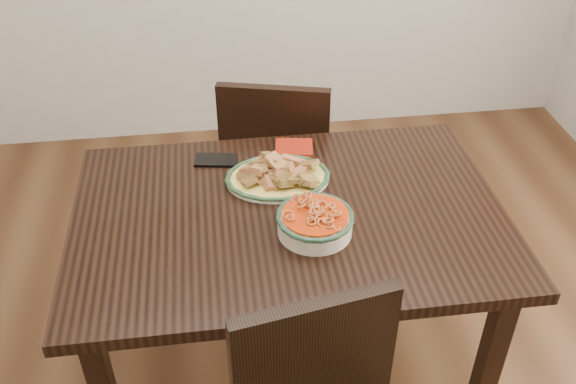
{
  "coord_description": "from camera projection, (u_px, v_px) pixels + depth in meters",
  "views": [
    {
      "loc": [
        -0.31,
        -1.54,
        1.96
      ],
      "look_at": [
        -0.1,
        -0.0,
        0.81
      ],
      "focal_mm": 40.0,
      "sensor_mm": 36.0,
      "label": 1
    }
  ],
  "objects": [
    {
      "name": "smartphone",
      "position": [
        216.0,
        160.0,
        2.17
      ],
      "size": [
        0.15,
        0.1,
        0.01
      ],
      "primitive_type": "cube",
      "rotation": [
        0.0,
        0.0,
        -0.17
      ],
      "color": "black",
      "rests_on": "dining_table"
    },
    {
      "name": "noodle_bowl",
      "position": [
        315.0,
        220.0,
        1.85
      ],
      "size": [
        0.23,
        0.23,
        0.08
      ],
      "color": "#EDE3C8",
      "rests_on": "dining_table"
    },
    {
      "name": "fish_plate",
      "position": [
        278.0,
        169.0,
        2.05
      ],
      "size": [
        0.33,
        0.26,
        0.11
      ],
      "color": "beige",
      "rests_on": "dining_table"
    },
    {
      "name": "napkin",
      "position": [
        294.0,
        148.0,
        2.23
      ],
      "size": [
        0.14,
        0.13,
        0.01
      ],
      "primitive_type": "cube",
      "rotation": [
        0.0,
        0.0,
        -0.15
      ],
      "color": "maroon",
      "rests_on": "dining_table"
    },
    {
      "name": "dining_table",
      "position": [
        289.0,
        234.0,
        2.0
      ],
      "size": [
        1.32,
        0.88,
        0.75
      ],
      "color": "black",
      "rests_on": "ground"
    },
    {
      "name": "chair_far",
      "position": [
        278.0,
        161.0,
        2.62
      ],
      "size": [
        0.51,
        0.51,
        0.89
      ],
      "rotation": [
        0.0,
        0.0,
        2.89
      ],
      "color": "black",
      "rests_on": "ground"
    },
    {
      "name": "floor",
      "position": [
        315.0,
        361.0,
        2.43
      ],
      "size": [
        3.5,
        3.5,
        0.0
      ],
      "primitive_type": "plane",
      "color": "#3E2413",
      "rests_on": "ground"
    }
  ]
}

